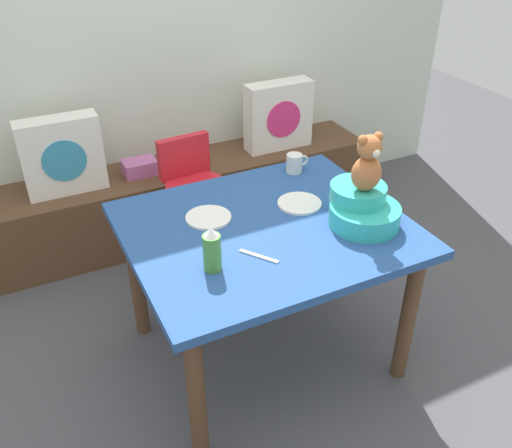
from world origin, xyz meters
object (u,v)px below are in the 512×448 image
at_px(pillow_floral_left, 62,156).
at_px(highchair, 195,189).
at_px(teddy_bear, 368,164).
at_px(infant_seat_teal, 362,208).
at_px(dinner_plate_near, 208,218).
at_px(book_stack, 140,167).
at_px(ketchup_bottle, 212,250).
at_px(pillow_floral_right, 278,116).
at_px(dining_table, 266,245).
at_px(coffee_mug, 295,163).
at_px(dinner_plate_far, 299,203).

bearing_deg(pillow_floral_left, highchair, -33.69).
distance_m(highchair, teddy_bear, 1.16).
bearing_deg(infant_seat_teal, dinner_plate_near, 151.37).
relative_size(book_stack, infant_seat_teal, 0.61).
distance_m(pillow_floral_left, ketchup_bottle, 1.46).
distance_m(teddy_bear, ketchup_bottle, 0.72).
xyz_separation_m(pillow_floral_right, dining_table, (-0.72, -1.23, -0.04)).
distance_m(dining_table, dinner_plate_near, 0.28).
bearing_deg(pillow_floral_right, infant_seat_teal, -103.89).
relative_size(ketchup_bottle, coffee_mug, 1.54).
relative_size(infant_seat_teal, teddy_bear, 1.32).
xyz_separation_m(dinner_plate_near, dinner_plate_far, (0.42, -0.07, 0.00)).
distance_m(dining_table, dinner_plate_far, 0.26).
height_order(highchair, teddy_bear, teddy_bear).
bearing_deg(pillow_floral_left, teddy_bear, -53.46).
distance_m(book_stack, dining_table, 1.28).
bearing_deg(coffee_mug, teddy_bear, -87.88).
bearing_deg(teddy_bear, dining_table, 157.38).
bearing_deg(dinner_plate_far, dining_table, -157.28).
distance_m(dining_table, teddy_bear, 0.56).
xyz_separation_m(book_stack, coffee_mug, (0.58, -0.86, 0.28)).
distance_m(book_stack, teddy_bear, 1.61).
distance_m(ketchup_bottle, coffee_mug, 0.88).
distance_m(dining_table, highchair, 0.82).
distance_m(teddy_bear, dinner_plate_far, 0.40).
relative_size(pillow_floral_left, coffee_mug, 3.67).
bearing_deg(infant_seat_teal, dinner_plate_far, 123.24).
bearing_deg(book_stack, pillow_floral_left, -177.22).
height_order(pillow_floral_right, infant_seat_teal, same).
xyz_separation_m(book_stack, teddy_bear, (0.60, -1.41, 0.51)).
relative_size(infant_seat_teal, ketchup_bottle, 1.78).
distance_m(infant_seat_teal, dinner_plate_far, 0.30).
bearing_deg(infant_seat_teal, pillow_floral_right, 76.11).
xyz_separation_m(book_stack, dinner_plate_near, (0.02, -1.09, 0.24)).
distance_m(teddy_bear, dinner_plate_near, 0.71).
xyz_separation_m(pillow_floral_left, book_stack, (0.43, 0.02, -0.18)).
height_order(dining_table, teddy_bear, teddy_bear).
xyz_separation_m(pillow_floral_left, coffee_mug, (1.01, -0.84, 0.11)).
distance_m(pillow_floral_left, book_stack, 0.47).
height_order(pillow_floral_left, coffee_mug, pillow_floral_left).
bearing_deg(ketchup_bottle, pillow_floral_right, 53.60).
xyz_separation_m(pillow_floral_left, highchair, (0.62, -0.42, -0.16)).
xyz_separation_m(dining_table, ketchup_bottle, (-0.32, -0.18, 0.19)).
relative_size(pillow_floral_right, ketchup_bottle, 2.38).
xyz_separation_m(dining_table, teddy_bear, (0.38, -0.16, 0.38)).
distance_m(pillow_floral_right, dinner_plate_far, 1.25).
xyz_separation_m(pillow_floral_right, highchair, (-0.75, -0.42, -0.16)).
height_order(pillow_floral_left, dinner_plate_near, pillow_floral_left).
bearing_deg(dinner_plate_far, teddy_bear, -56.81).
bearing_deg(highchair, pillow_floral_left, 146.31).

